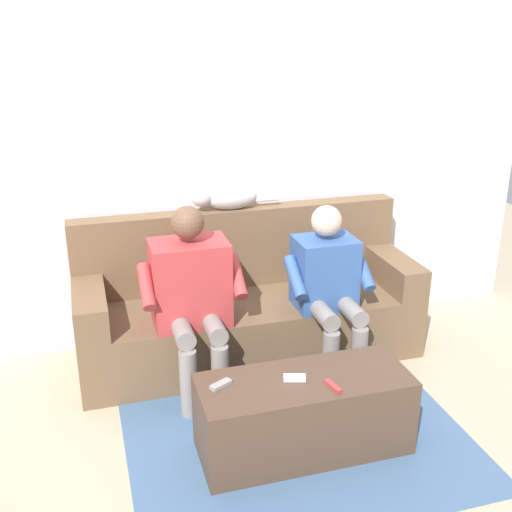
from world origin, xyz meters
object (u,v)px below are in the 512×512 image
object	(u,v)px
remote_red	(333,386)
coffee_table	(304,414)
person_left_seated	(328,282)
remote_white	(295,378)
remote_gray	(221,385)
couch	(248,309)
cat_on_backrest	(224,197)
person_right_seated	(192,290)

from	to	relation	value
remote_red	coffee_table	bearing A→B (deg)	-149.40
person_left_seated	remote_white	xyz separation A→B (m)	(0.47, 0.72, -0.16)
remote_white	person_left_seated	bearing A→B (deg)	73.28
person_left_seated	remote_gray	size ratio (longest dim) A/B	9.18
remote_gray	remote_white	bearing A→B (deg)	144.80
remote_white	couch	bearing A→B (deg)	103.51
cat_on_backrest	remote_white	distance (m)	1.41
person_left_seated	remote_white	size ratio (longest dim) A/B	9.53
cat_on_backrest	remote_white	xyz separation A→B (m)	(-0.04, 1.28, -0.59)
couch	person_left_seated	distance (m)	0.60
coffee_table	person_right_seated	distance (m)	0.96
person_left_seated	person_right_seated	xyz separation A→B (m)	(0.84, -0.02, 0.04)
coffee_table	remote_gray	distance (m)	0.47
remote_white	remote_gray	xyz separation A→B (m)	(0.37, -0.05, -0.00)
remote_white	remote_red	size ratio (longest dim) A/B	0.96
couch	remote_gray	bearing A→B (deg)	67.44
person_right_seated	person_left_seated	bearing A→B (deg)	178.38
coffee_table	remote_red	xyz separation A→B (m)	(-0.10, 0.11, 0.22)
cat_on_backrest	remote_red	world-z (taller)	cat_on_backrest
coffee_table	person_left_seated	bearing A→B (deg)	-119.90
remote_white	cat_on_backrest	bearing A→B (deg)	108.07
person_right_seated	remote_red	world-z (taller)	person_right_seated
couch	cat_on_backrest	bearing A→B (deg)	-68.15
coffee_table	remote_gray	size ratio (longest dim) A/B	9.33
cat_on_backrest	remote_red	size ratio (longest dim) A/B	5.06
remote_red	remote_white	bearing A→B (deg)	-139.03
couch	coffee_table	world-z (taller)	couch
person_left_seated	remote_white	distance (m)	0.88
remote_white	remote_red	xyz separation A→B (m)	(-0.16, 0.12, -0.00)
person_left_seated	remote_white	world-z (taller)	person_left_seated
person_left_seated	cat_on_backrest	xyz separation A→B (m)	(0.51, -0.55, 0.43)
person_right_seated	remote_red	size ratio (longest dim) A/B	9.70
couch	person_right_seated	xyz separation A→B (m)	(0.42, 0.30, 0.32)
couch	person_right_seated	bearing A→B (deg)	35.85
person_left_seated	remote_red	bearing A→B (deg)	69.47
couch	cat_on_backrest	size ratio (longest dim) A/B	3.74
couch	person_left_seated	bearing A→B (deg)	142.08
couch	remote_gray	world-z (taller)	couch
remote_gray	remote_red	distance (m)	0.55
person_right_seated	remote_gray	distance (m)	0.73
person_right_seated	remote_gray	size ratio (longest dim) A/B	9.73
person_right_seated	remote_white	world-z (taller)	person_right_seated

